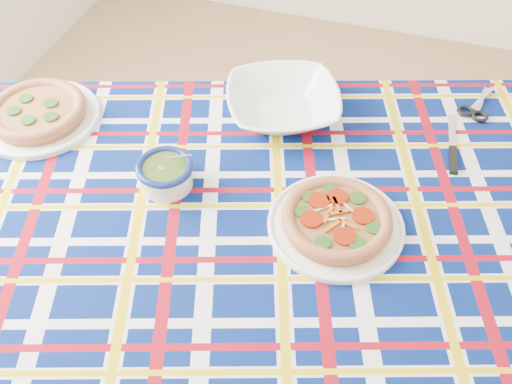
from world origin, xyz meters
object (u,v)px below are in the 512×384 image
(dining_table, at_px, (245,245))
(main_focaccia_plate, at_px, (337,219))
(serving_bowl, at_px, (283,104))
(pesto_bowl, at_px, (165,172))

(dining_table, xyz_separation_m, main_focaccia_plate, (0.19, 0.05, 0.11))
(dining_table, bearing_deg, main_focaccia_plate, -4.34)
(dining_table, distance_m, serving_bowl, 0.40)
(main_focaccia_plate, bearing_deg, serving_bowl, 122.67)
(serving_bowl, bearing_deg, dining_table, -86.88)
(dining_table, relative_size, main_focaccia_plate, 6.05)
(pesto_bowl, relative_size, serving_bowl, 0.46)
(pesto_bowl, height_order, serving_bowl, pesto_bowl)
(pesto_bowl, bearing_deg, serving_bowl, 59.98)
(dining_table, height_order, serving_bowl, serving_bowl)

